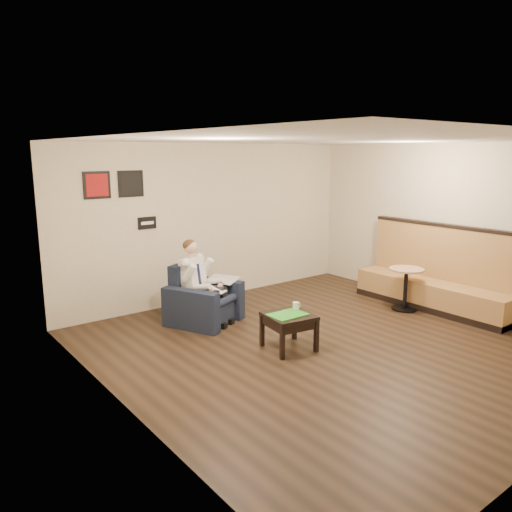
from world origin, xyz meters
TOP-DOWN VIEW (x-y plane):
  - ground at (0.00, 0.00)m, footprint 6.00×6.00m
  - wall_back at (0.00, 3.00)m, footprint 6.00×0.02m
  - wall_left at (-3.00, 0.00)m, footprint 0.02×6.00m
  - wall_right at (3.00, 0.00)m, footprint 0.02×6.00m
  - ceiling at (0.00, 0.00)m, footprint 6.00×6.00m
  - seating_sign at (-1.30, 2.98)m, footprint 0.32×0.02m
  - art_print_left at (-2.10, 2.98)m, footprint 0.42×0.03m
  - art_print_right at (-1.55, 2.98)m, footprint 0.42×0.03m
  - armchair at (-0.91, 1.89)m, footprint 1.26×1.26m
  - seated_man at (-0.86, 1.79)m, footprint 0.92×1.07m
  - lap_papers at (-0.81, 1.70)m, footprint 0.33×0.36m
  - newspaper at (-0.52, 1.97)m, footprint 0.59×0.63m
  - side_table at (-0.58, 0.26)m, footprint 0.69×0.69m
  - green_folder at (-0.61, 0.24)m, footprint 0.50×0.36m
  - coffee_mug at (-0.36, 0.36)m, footprint 0.10×0.10m
  - smartphone at (-0.50, 0.42)m, footprint 0.17×0.12m
  - banquette at (2.59, 0.12)m, footprint 0.66×2.77m
  - cafe_table at (2.15, 0.35)m, footprint 0.66×0.66m

SIDE VIEW (x-z plane):
  - ground at x=0.00m, z-range 0.00..0.00m
  - side_table at x=-0.58m, z-range 0.00..0.49m
  - cafe_table at x=2.15m, z-range 0.00..0.72m
  - armchair at x=-0.91m, z-range 0.00..0.92m
  - smartphone at x=-0.50m, z-range 0.49..0.50m
  - green_folder at x=-0.61m, z-range 0.49..0.51m
  - coffee_mug at x=-0.36m, z-range 0.49..0.60m
  - lap_papers at x=-0.81m, z-range 0.56..0.57m
  - newspaper at x=-0.52m, z-range 0.62..0.63m
  - seated_man at x=-0.86m, z-range 0.00..1.26m
  - banquette at x=2.59m, z-range 0.00..1.42m
  - wall_back at x=0.00m, z-range 0.00..2.80m
  - wall_left at x=-3.00m, z-range 0.00..2.80m
  - wall_right at x=3.00m, z-range 0.00..2.80m
  - seating_sign at x=-1.30m, z-range 1.40..1.60m
  - art_print_left at x=-2.10m, z-range 1.94..2.36m
  - art_print_right at x=-1.55m, z-range 1.94..2.36m
  - ceiling at x=0.00m, z-range 2.79..2.81m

